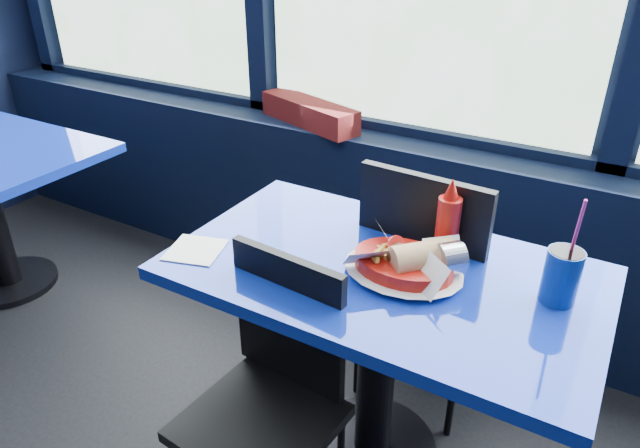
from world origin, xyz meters
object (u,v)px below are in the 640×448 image
Objects in this scene: near_table at (380,319)px; ketchup_bottle at (448,224)px; chair_near_front at (272,384)px; food_basket at (406,263)px; chair_near_back at (427,274)px; soda_cup at (562,275)px; planter_box at (309,113)px.

ketchup_bottle is (0.13, 0.14, 0.29)m from near_table.
chair_near_front is 2.29× the size of food_basket.
chair_near_back is 0.37m from ketchup_bottle.
chair_near_front is 3.36× the size of ketchup_bottle.
food_basket is at bearing -167.15° from soda_cup.
soda_cup is (0.45, 0.08, 0.26)m from near_table.
near_table is 3.26× the size of food_basket.
ketchup_bottle is 0.33m from soda_cup.
soda_cup is at bearing 154.73° from chair_near_back.
chair_near_back is 0.40m from food_basket.
food_basket is 1.47× the size of ketchup_bottle.
soda_cup reaches higher than chair_near_back.
near_table is 3.89× the size of soda_cup.
planter_box is 2.11× the size of ketchup_bottle.
soda_cup is at bearing -9.98° from ketchup_bottle.
chair_near_back is at bearing 76.64° from chair_near_front.
planter_box is 1.43m from soda_cup.
food_basket is (0.83, -0.85, -0.06)m from planter_box.
chair_near_front is at bearing -150.41° from food_basket.
chair_near_back is 0.99m from planter_box.
chair_near_back is 3.13× the size of soda_cup.
chair_near_front is 2.73× the size of soda_cup.
ketchup_bottle is at bearing 123.43° from chair_near_back.
planter_box reaches higher than near_table.
planter_box reaches higher than food_basket.
planter_box is at bearing 141.46° from ketchup_bottle.
planter_box is 1.44× the size of food_basket.
planter_box is at bearing -30.64° from chair_near_back.
food_basket is (0.04, -0.32, 0.23)m from chair_near_back.
chair_near_front is at bearing -147.48° from soda_cup.
planter_box is (-0.79, 0.53, 0.30)m from chair_near_back.
soda_cup reaches higher than planter_box.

